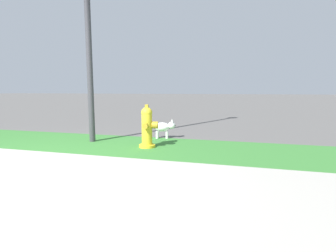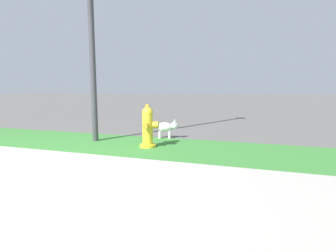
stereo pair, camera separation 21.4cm
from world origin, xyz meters
name	(u,v)px [view 2 (the right image)]	position (x,y,z in m)	size (l,w,h in m)	color
grass_verge	(89,142)	(0.00, 2.07, 0.00)	(18.00, 1.70, 0.01)	#387A33
fire_hydrant_across_street	(148,127)	(1.25, 1.99, 0.36)	(0.34, 0.37, 0.74)	yellow
small_white_dog	(167,127)	(1.29, 2.89, 0.23)	(0.46, 0.26, 0.39)	white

